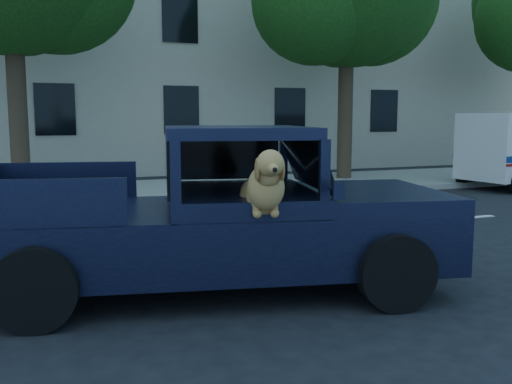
% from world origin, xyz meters
% --- Properties ---
extents(ground, '(120.00, 120.00, 0.00)m').
position_xyz_m(ground, '(0.00, 0.00, 0.00)').
color(ground, black).
rests_on(ground, ground).
extents(far_sidewalk, '(60.00, 4.00, 0.15)m').
position_xyz_m(far_sidewalk, '(0.00, 9.20, 0.07)').
color(far_sidewalk, gray).
rests_on(far_sidewalk, ground).
extents(lane_stripes, '(21.60, 0.14, 0.01)m').
position_xyz_m(lane_stripes, '(2.00, 3.40, 0.01)').
color(lane_stripes, silver).
rests_on(lane_stripes, ground).
extents(building_main, '(26.00, 6.00, 9.00)m').
position_xyz_m(building_main, '(3.00, 16.50, 4.50)').
color(building_main, '#BFB59D').
rests_on(building_main, ground).
extents(pickup_truck, '(5.53, 3.18, 1.87)m').
position_xyz_m(pickup_truck, '(-1.94, 0.77, 0.63)').
color(pickup_truck, black).
rests_on(pickup_truck, ground).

